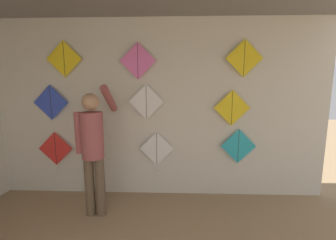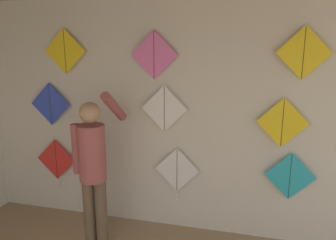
# 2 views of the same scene
# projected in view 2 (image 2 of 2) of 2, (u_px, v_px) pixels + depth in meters

# --- Properties ---
(back_panel) EXTENTS (5.63, 0.06, 2.80)m
(back_panel) POSITION_uv_depth(u_px,v_px,m) (168.00, 118.00, 3.94)
(back_panel) COLOR beige
(back_panel) RESTS_ON ground
(shopkeeper) EXTENTS (0.46, 0.63, 1.80)m
(shopkeeper) POSITION_uv_depth(u_px,v_px,m) (93.00, 163.00, 3.55)
(shopkeeper) COLOR brown
(shopkeeper) RESTS_ON ground
(kite_0) EXTENTS (0.55, 0.04, 0.69)m
(kite_0) POSITION_uv_depth(u_px,v_px,m) (56.00, 161.00, 4.37)
(kite_0) COLOR red
(kite_1) EXTENTS (0.55, 0.04, 0.69)m
(kite_1) POSITION_uv_depth(u_px,v_px,m) (177.00, 172.00, 3.97)
(kite_1) COLOR white
(kite_2) EXTENTS (0.55, 0.01, 0.55)m
(kite_2) POSITION_uv_depth(u_px,v_px,m) (290.00, 176.00, 3.64)
(kite_2) COLOR #28B2C6
(kite_3) EXTENTS (0.55, 0.01, 0.55)m
(kite_3) POSITION_uv_depth(u_px,v_px,m) (50.00, 104.00, 4.19)
(kite_3) COLOR blue
(kite_4) EXTENTS (0.55, 0.01, 0.55)m
(kite_4) POSITION_uv_depth(u_px,v_px,m) (164.00, 109.00, 3.83)
(kite_4) COLOR white
(kite_5) EXTENTS (0.55, 0.01, 0.55)m
(kite_5) POSITION_uv_depth(u_px,v_px,m) (282.00, 123.00, 3.53)
(kite_5) COLOR yellow
(kite_6) EXTENTS (0.55, 0.01, 0.55)m
(kite_6) POSITION_uv_depth(u_px,v_px,m) (65.00, 51.00, 3.98)
(kite_6) COLOR yellow
(kite_7) EXTENTS (0.55, 0.01, 0.55)m
(kite_7) POSITION_uv_depth(u_px,v_px,m) (154.00, 55.00, 3.71)
(kite_7) COLOR pink
(kite_8) EXTENTS (0.55, 0.01, 0.55)m
(kite_8) POSITION_uv_depth(u_px,v_px,m) (304.00, 53.00, 3.33)
(kite_8) COLOR yellow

